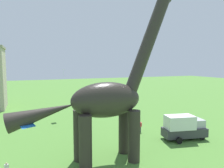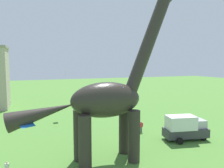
{
  "view_description": "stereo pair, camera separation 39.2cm",
  "coord_description": "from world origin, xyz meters",
  "views": [
    {
      "loc": [
        -4.73,
        -13.34,
        9.81
      ],
      "look_at": [
        3.2,
        5.96,
        7.77
      ],
      "focal_mm": 33.46,
      "sensor_mm": 36.0,
      "label": 1
    },
    {
      "loc": [
        -4.37,
        -13.49,
        9.81
      ],
      "look_at": [
        3.2,
        5.96,
        7.77
      ],
      "focal_mm": 33.46,
      "sensor_mm": 36.0,
      "label": 2
    }
  ],
  "objects": [
    {
      "name": "dinosaur_sculpture",
      "position": [
        2.4,
        5.65,
        6.26
      ],
      "size": [
        16.56,
        3.51,
        17.31
      ],
      "rotation": [
        0.0,
        0.0,
        0.13
      ],
      "color": "#2D2823",
      "rests_on": "ground_plane"
    },
    {
      "name": "person_far_spectator",
      "position": [
        10.01,
        12.02,
        1.0
      ],
      "size": [
        0.62,
        0.27,
        1.66
      ],
      "rotation": [
        0.0,
        0.0,
        6.19
      ],
      "color": "#2D3347",
      "rests_on": "ground_plane"
    },
    {
      "name": "kite_mid_left",
      "position": [
        -4.83,
        5.2,
        4.65
      ],
      "size": [
        1.39,
        1.22,
        0.24
      ],
      "color": "#287AE5"
    },
    {
      "name": "parked_box_truck",
      "position": [
        13.89,
        7.48,
        1.65
      ],
      "size": [
        5.91,
        3.18,
        3.2
      ],
      "rotation": [
        0.0,
        0.0,
        -0.2
      ],
      "color": "#38383D",
      "rests_on": "ground_plane"
    },
    {
      "name": "person_strolling_adult",
      "position": [
        -6.67,
        6.61,
        0.65
      ],
      "size": [
        0.4,
        0.18,
        1.07
      ],
      "rotation": [
        0.0,
        0.0,
        3.4
      ],
      "color": "#6B6056",
      "rests_on": "ground_plane"
    },
    {
      "name": "kite_trailing",
      "position": [
        1.48,
        24.84,
        8.75
      ],
      "size": [
        0.83,
        1.06,
        1.24
      ],
      "color": "white"
    }
  ]
}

